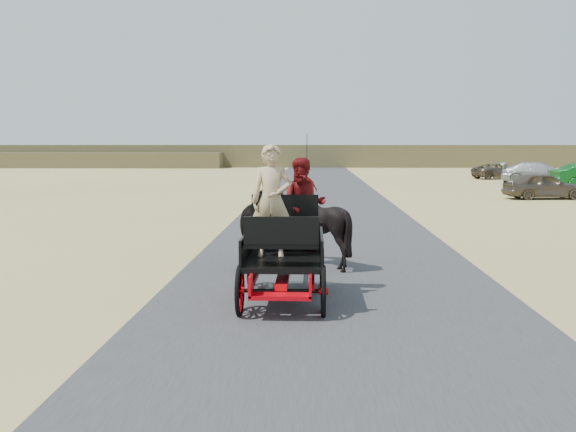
{
  "coord_description": "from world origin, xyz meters",
  "views": [
    {
      "loc": [
        -0.36,
        -9.24,
        2.53
      ],
      "look_at": [
        -0.83,
        2.49,
        1.2
      ],
      "focal_mm": 40.0,
      "sensor_mm": 36.0,
      "label": 1
    }
  ],
  "objects_px": {
    "carriage": "(284,279)",
    "car_a": "(544,186)",
    "pedestrian": "(304,191)",
    "car_d": "(501,171)",
    "horse_left": "(264,225)",
    "car_c": "(540,173)",
    "horse_right": "(317,225)"
  },
  "relations": [
    {
      "from": "car_a",
      "to": "car_d",
      "type": "xyz_separation_m",
      "value": [
        2.94,
        17.09,
        -0.05
      ]
    },
    {
      "from": "pedestrian",
      "to": "car_d",
      "type": "height_order",
      "value": "pedestrian"
    },
    {
      "from": "horse_right",
      "to": "car_a",
      "type": "height_order",
      "value": "horse_right"
    },
    {
      "from": "horse_left",
      "to": "car_c",
      "type": "relative_size",
      "value": 0.43
    },
    {
      "from": "carriage",
      "to": "car_a",
      "type": "bearing_deg",
      "value": 60.73
    },
    {
      "from": "pedestrian",
      "to": "horse_right",
      "type": "bearing_deg",
      "value": 72.87
    },
    {
      "from": "horse_right",
      "to": "car_d",
      "type": "height_order",
      "value": "horse_right"
    },
    {
      "from": "car_c",
      "to": "car_a",
      "type": "bearing_deg",
      "value": -177.72
    },
    {
      "from": "car_d",
      "to": "pedestrian",
      "type": "bearing_deg",
      "value": 134.47
    },
    {
      "from": "horse_right",
      "to": "car_a",
      "type": "bearing_deg",
      "value": -122.15
    },
    {
      "from": "car_d",
      "to": "horse_left",
      "type": "bearing_deg",
      "value": 141.03
    },
    {
      "from": "carriage",
      "to": "pedestrian",
      "type": "relative_size",
      "value": 1.39
    },
    {
      "from": "car_c",
      "to": "horse_left",
      "type": "bearing_deg",
      "value": 171.91
    },
    {
      "from": "carriage",
      "to": "car_d",
      "type": "relative_size",
      "value": 0.6
    },
    {
      "from": "carriage",
      "to": "horse_left",
      "type": "xyz_separation_m",
      "value": [
        -0.55,
        3.0,
        0.49
      ]
    },
    {
      "from": "carriage",
      "to": "car_a",
      "type": "height_order",
      "value": "car_a"
    },
    {
      "from": "horse_right",
      "to": "horse_left",
      "type": "bearing_deg",
      "value": 0.0
    },
    {
      "from": "pedestrian",
      "to": "car_a",
      "type": "xyz_separation_m",
      "value": [
        10.91,
        7.06,
        -0.25
      ]
    },
    {
      "from": "horse_right",
      "to": "car_a",
      "type": "distance_m",
      "value": 19.69
    },
    {
      "from": "pedestrian",
      "to": "car_a",
      "type": "bearing_deg",
      "value": -166.79
    },
    {
      "from": "car_a",
      "to": "pedestrian",
      "type": "bearing_deg",
      "value": 117.86
    },
    {
      "from": "carriage",
      "to": "horse_right",
      "type": "relative_size",
      "value": 1.41
    },
    {
      "from": "carriage",
      "to": "horse_left",
      "type": "height_order",
      "value": "horse_left"
    },
    {
      "from": "carriage",
      "to": "car_c",
      "type": "relative_size",
      "value": 0.51
    },
    {
      "from": "horse_left",
      "to": "car_a",
      "type": "relative_size",
      "value": 0.56
    },
    {
      "from": "car_c",
      "to": "car_d",
      "type": "height_order",
      "value": "car_c"
    },
    {
      "from": "pedestrian",
      "to": "car_a",
      "type": "height_order",
      "value": "pedestrian"
    },
    {
      "from": "car_d",
      "to": "car_c",
      "type": "bearing_deg",
      "value": 173.07
    },
    {
      "from": "horse_right",
      "to": "car_d",
      "type": "bearing_deg",
      "value": -111.67
    },
    {
      "from": "pedestrian",
      "to": "car_d",
      "type": "distance_m",
      "value": 27.83
    },
    {
      "from": "carriage",
      "to": "horse_right",
      "type": "xyz_separation_m",
      "value": [
        0.55,
        3.0,
        0.49
      ]
    },
    {
      "from": "horse_right",
      "to": "car_a",
      "type": "xyz_separation_m",
      "value": [
        10.48,
        16.67,
        -0.24
      ]
    }
  ]
}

